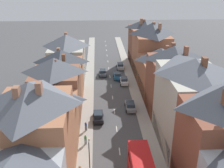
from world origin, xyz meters
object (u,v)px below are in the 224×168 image
object	(u,v)px
car_near_silver	(124,81)
street_lamp	(89,157)
car_near_blue	(117,76)
pedestrian_far_left	(86,126)
car_parked_left_b	(120,66)
pedestrian_mid_right	(85,139)
car_parked_left_a	(98,116)
car_mid_black	(130,106)
car_parked_right_a	(103,73)

from	to	relation	value
car_near_silver	street_lamp	distance (m)	30.98
car_near_blue	pedestrian_far_left	bearing A→B (deg)	-106.97
car_parked_left_b	pedestrian_mid_right	world-z (taller)	pedestrian_mid_right
car_parked_left_b	car_parked_left_a	bearing A→B (deg)	-103.14
pedestrian_mid_right	pedestrian_far_left	world-z (taller)	same
car_near_silver	pedestrian_far_left	size ratio (longest dim) A/B	2.39
car_mid_black	pedestrian_mid_right	size ratio (longest dim) A/B	2.59
car_parked_left_b	car_near_blue	bearing A→B (deg)	-100.41
street_lamp	pedestrian_mid_right	bearing A→B (deg)	96.90
car_mid_black	car_parked_left_b	xyz separation A→B (m)	(0.00, 22.96, 0.03)
car_near_blue	car_parked_right_a	distance (m)	4.29
pedestrian_mid_right	car_near_silver	bearing A→B (deg)	70.51
car_near_silver	street_lamp	xyz separation A→B (m)	(-7.35, -30.00, 2.40)
car_near_silver	pedestrian_mid_right	size ratio (longest dim) A/B	2.39
car_parked_left_b	pedestrian_mid_right	xyz separation A→B (m)	(-8.18, -33.67, 0.21)
car_parked_left_a	pedestrian_mid_right	bearing A→B (deg)	-105.57
car_parked_left_b	street_lamp	bearing A→B (deg)	-100.28
car_near_silver	car_mid_black	xyz separation A→B (m)	(0.00, -12.41, -0.04)
car_near_blue	pedestrian_far_left	world-z (taller)	pedestrian_far_left
car_near_silver	pedestrian_far_left	xyz separation A→B (m)	(-8.26, -19.33, 0.19)
street_lamp	car_near_blue	bearing A→B (deg)	79.75
car_parked_right_a	car_parked_left_b	xyz separation A→B (m)	(4.90, 4.74, 0.01)
car_parked_left_a	car_mid_black	size ratio (longest dim) A/B	0.94
car_near_blue	car_parked_left_b	size ratio (longest dim) A/B	0.90
car_near_blue	street_lamp	xyz separation A→B (m)	(-6.05, -33.47, 2.44)
pedestrian_far_left	car_near_blue	bearing A→B (deg)	73.03
car_near_silver	car_parked_right_a	world-z (taller)	car_near_silver
car_parked_left_a	car_parked_right_a	world-z (taller)	car_parked_left_a
car_mid_black	car_parked_left_b	bearing A→B (deg)	90.00
car_near_blue	pedestrian_mid_right	size ratio (longest dim) A/B	2.39
car_mid_black	car_parked_left_a	bearing A→B (deg)	-149.87
car_near_silver	car_near_blue	bearing A→B (deg)	110.53
pedestrian_mid_right	pedestrian_far_left	size ratio (longest dim) A/B	1.00
pedestrian_far_left	pedestrian_mid_right	bearing A→B (deg)	-88.88
pedestrian_far_left	car_parked_left_a	bearing A→B (deg)	58.21
car_parked_left_a	pedestrian_mid_right	size ratio (longest dim) A/B	2.45
street_lamp	pedestrian_far_left	bearing A→B (deg)	94.85
car_parked_left_a	street_lamp	world-z (taller)	street_lamp
car_parked_left_a	street_lamp	bearing A→B (deg)	-94.70
car_parked_left_a	pedestrian_far_left	xyz separation A→B (m)	(-2.06, -3.32, 0.20)
car_near_blue	pedestrian_mid_right	bearing A→B (deg)	-104.51
car_mid_black	street_lamp	world-z (taller)	street_lamp
car_parked_right_a	pedestrian_far_left	bearing A→B (deg)	-97.61
car_parked_right_a	pedestrian_mid_right	bearing A→B (deg)	-96.47
car_parked_left_a	car_parked_left_b	size ratio (longest dim) A/B	0.92
car_near_blue	car_parked_right_a	bearing A→B (deg)	147.07
car_parked_right_a	pedestrian_far_left	xyz separation A→B (m)	(-3.36, -25.13, 0.22)
car_mid_black	car_parked_left_b	distance (m)	22.96
car_parked_left_b	pedestrian_far_left	size ratio (longest dim) A/B	2.65
car_parked_left_a	car_mid_black	distance (m)	7.17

